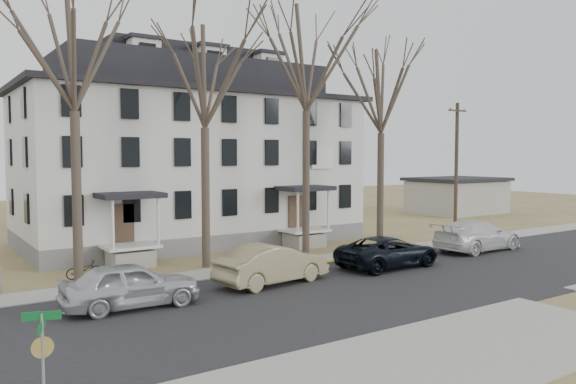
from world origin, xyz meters
TOP-DOWN VIEW (x-y plane):
  - ground at (0.00, 0.00)m, footprint 120.00×120.00m
  - main_road at (0.00, 2.00)m, footprint 120.00×10.00m
  - far_sidewalk at (0.00, 8.00)m, footprint 120.00×2.00m
  - near_sidewalk_left at (-8.00, -5.00)m, footprint 20.00×5.00m
  - yellow_curb at (5.00, 7.10)m, footprint 14.00×0.25m
  - boarding_house at (-2.00, 17.95)m, footprint 20.80×12.36m
  - distant_building at (26.00, 20.00)m, footprint 8.50×6.50m
  - tree_far_left at (-11.00, 9.80)m, footprint 8.40×8.40m
  - tree_mid_left at (-5.00, 9.80)m, footprint 7.80×7.80m
  - tree_center at (1.00, 9.80)m, footprint 9.00×9.00m
  - tree_mid_right at (6.50, 9.80)m, footprint 7.80×7.80m
  - utility_pole_far at (18.50, 14.00)m, footprint 2.00×0.28m
  - car_silver at (-10.49, 4.49)m, footprint 4.91×2.16m
  - car_tan at (-4.34, 4.83)m, footprint 5.28×2.46m
  - car_navy at (2.20, 4.67)m, footprint 5.42×2.58m
  - car_white at (9.73, 5.28)m, footprint 6.00×2.65m
  - bicycle_left at (-10.66, 10.30)m, footprint 1.54×0.59m
  - street_sign at (-14.87, -3.58)m, footprint 0.70×0.70m

SIDE VIEW (x-z plane):
  - ground at x=0.00m, z-range 0.00..0.00m
  - main_road at x=0.00m, z-range -0.02..0.02m
  - far_sidewalk at x=0.00m, z-range -0.04..0.04m
  - near_sidewalk_left at x=-8.00m, z-range -0.04..0.04m
  - yellow_curb at x=5.00m, z-range -0.03..0.03m
  - bicycle_left at x=-10.66m, z-range 0.00..0.80m
  - car_navy at x=2.20m, z-range 0.00..1.49m
  - car_silver at x=-10.49m, z-range 0.00..1.64m
  - car_tan at x=-4.34m, z-range 0.00..1.68m
  - car_white at x=9.73m, z-range 0.00..1.71m
  - street_sign at x=-14.87m, z-range 0.42..2.89m
  - distant_building at x=26.00m, z-range 0.00..3.35m
  - utility_pole_far at x=18.50m, z-range 0.15..9.65m
  - boarding_house at x=-2.00m, z-range -0.65..11.40m
  - tree_mid_left at x=-5.00m, z-range 3.23..15.97m
  - tree_mid_right at x=6.50m, z-range 3.23..15.97m
  - tree_far_left at x=-11.00m, z-range 3.48..17.20m
  - tree_center at x=1.00m, z-range 3.73..18.43m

